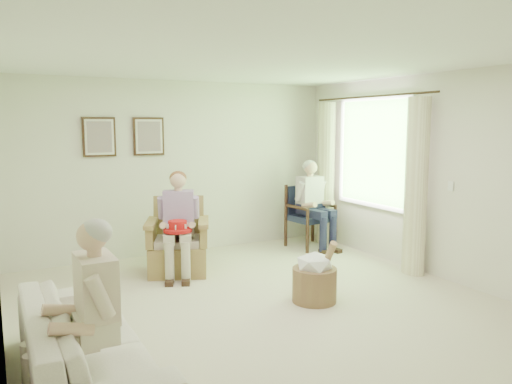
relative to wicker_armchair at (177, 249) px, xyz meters
The scene contains 17 objects.
floor 1.82m from the wicker_armchair, 77.70° to the right, with size 5.50×5.50×0.00m, color beige.
back_wall 1.45m from the wicker_armchair, 68.98° to the left, with size 5.00×0.04×2.60m, color silver.
right_wall 3.52m from the wicker_armchair, 31.33° to the right, with size 0.04×5.50×2.60m, color silver.
ceiling 2.91m from the wicker_armchair, 77.70° to the right, with size 5.00×5.50×0.02m, color white.
window 3.17m from the wicker_armchair, 11.02° to the right, with size 0.13×2.50×1.63m.
curtain_left 3.23m from the wicker_armchair, 29.50° to the right, with size 0.34×0.34×2.30m, color beige.
curtain_right 2.87m from the wicker_armchair, ahead, with size 0.34×0.34×2.30m, color beige.
framed_print_left 1.91m from the wicker_armchair, 128.72° to the left, with size 0.45×0.05×0.55m.
framed_print_right 1.75m from the wicker_armchair, 94.03° to the left, with size 0.45×0.05×0.55m.
wicker_armchair is the anchor object (origin of this frame).
wood_armchair 2.37m from the wicker_armchair, ahead, with size 0.63×0.59×0.97m.
sofa 2.93m from the wicker_armchair, 122.36° to the right, with size 0.84×2.15×0.63m, color silver.
person_wicker 0.47m from the wicker_armchair, 90.00° to the right, with size 0.40×0.62×1.32m.
person_dark 2.39m from the wicker_armchair, ahead, with size 0.40×0.63×1.37m.
person_sofa 3.20m from the wicker_armchair, 119.59° to the right, with size 0.42×0.63×1.28m.
red_hat 0.49m from the wicker_armchair, 107.35° to the right, with size 0.36×0.36×0.14m.
hatbox 2.04m from the wicker_armchair, 61.77° to the right, with size 0.65×0.65×0.72m.
Camera 1 is at (-2.50, -4.44, 1.95)m, focal length 35.00 mm.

